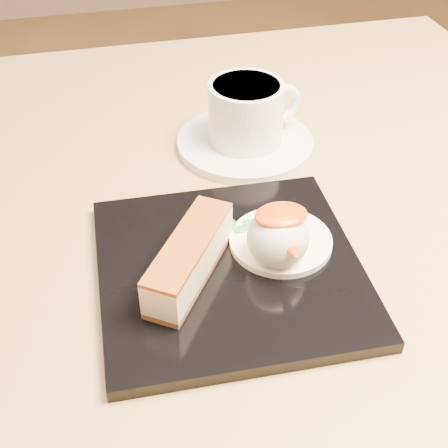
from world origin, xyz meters
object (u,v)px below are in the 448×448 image
object	(u,v)px
cheesecake	(189,258)
saucer	(245,143)
dessert_plate	(229,269)
table	(249,306)
ice_cream_scoop	(278,237)
coffee_cup	(247,111)

from	to	relation	value
cheesecake	saucer	bearing A→B (deg)	7.54
dessert_plate	cheesecake	distance (m)	0.04
table	ice_cream_scoop	xyz separation A→B (m)	(-0.01, -0.10, 0.19)
dessert_plate	saucer	distance (m)	0.20
dessert_plate	ice_cream_scoop	distance (m)	0.05
saucer	table	bearing A→B (deg)	-100.24
dessert_plate	ice_cream_scoop	world-z (taller)	ice_cream_scoop
dessert_plate	saucer	size ratio (longest dim) A/B	1.47
cheesecake	dessert_plate	bearing A→B (deg)	-47.48
ice_cream_scoop	coffee_cup	distance (m)	0.20
dessert_plate	ice_cream_scoop	size ratio (longest dim) A/B	4.21
coffee_cup	ice_cream_scoop	bearing A→B (deg)	-110.13
ice_cream_scoop	coffee_cup	xyz separation A→B (m)	(0.03, 0.20, 0.01)
cheesecake	ice_cream_scoop	xyz separation A→B (m)	(0.08, 0.00, 0.01)
table	coffee_cup	size ratio (longest dim) A/B	7.43
coffee_cup	saucer	bearing A→B (deg)	180.00
table	coffee_cup	bearing A→B (deg)	78.62
ice_cream_scoop	saucer	size ratio (longest dim) A/B	0.35
saucer	coffee_cup	world-z (taller)	coffee_cup
cheesecake	ice_cream_scoop	world-z (taller)	ice_cream_scoop
ice_cream_scoop	coffee_cup	size ratio (longest dim) A/B	0.49
dessert_plate	coffee_cup	distance (m)	0.21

